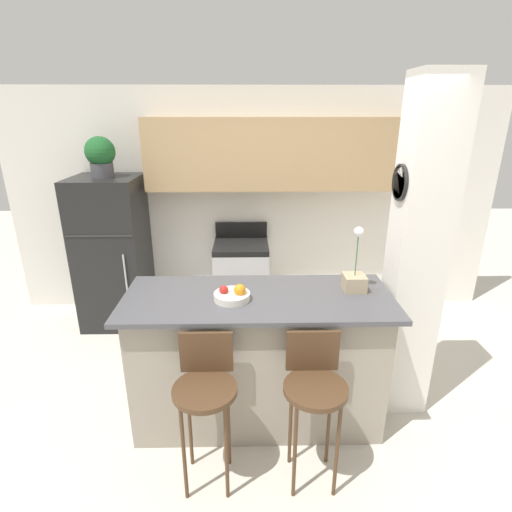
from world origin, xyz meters
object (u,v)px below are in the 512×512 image
Objects in this scene: bar_stool_right at (314,388)px; fruit_bowl at (233,295)px; stove_range at (242,280)px; bar_stool_left at (206,389)px; orchid_vase at (355,277)px; refrigerator at (113,252)px; potted_plant_on_fridge at (100,155)px.

fruit_bowl is (-0.51, 0.50, 0.40)m from bar_stool_right.
stove_range reaches higher than bar_stool_right.
fruit_bowl is at bearing 135.90° from bar_stool_right.
bar_stool_left is at bearing 180.00° from bar_stool_right.
bar_stool_right is 3.98× the size of fruit_bowl.
fruit_bowl is at bearing -91.05° from stove_range.
orchid_vase is (0.86, -1.56, 0.69)m from stove_range.
refrigerator is 1.04m from potted_plant_on_fridge.
stove_range is 2.26m from bar_stool_right.
bar_stool_left is (1.22, -2.15, -0.14)m from refrigerator.
bar_stool_left is at bearing -94.88° from stove_range.
bar_stool_left is at bearing -107.43° from fruit_bowl.
stove_range is 1.06× the size of bar_stool_right.
refrigerator reaches higher than stove_range.
orchid_vase reaches higher than stove_range.
potted_plant_on_fridge is 0.84× the size of orchid_vase.
stove_range is 2.22m from bar_stool_left.
refrigerator is at bearing 146.39° from orchid_vase.
orchid_vase is at bearing 9.15° from fruit_bowl.
orchid_vase is at bearing 31.56° from bar_stool_left.
potted_plant_on_fridge reaches higher than stove_range.
refrigerator is at bearing -63.43° from potted_plant_on_fridge.
stove_range is at bearing 2.13° from refrigerator.
refrigerator is 1.63× the size of bar_stool_right.
fruit_bowl is (-0.03, -1.70, 0.63)m from stove_range.
fruit_bowl is (0.16, 0.50, 0.40)m from bar_stool_left.
bar_stool_left is at bearing -148.44° from orchid_vase.
fruit_bowl is (1.38, -1.65, 0.26)m from refrigerator.
bar_stool_right is at bearing -48.60° from refrigerator.
orchid_vase is (0.37, 0.64, 0.46)m from bar_stool_right.
bar_stool_left is 1.00× the size of bar_stool_right.
orchid_vase is 1.90× the size of fruit_bowl.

